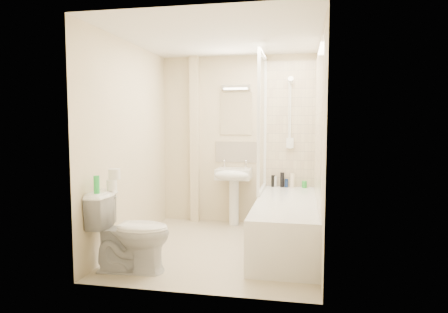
# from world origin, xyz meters

# --- Properties ---
(floor) EXTENTS (2.50, 2.50, 0.00)m
(floor) POSITION_xyz_m (0.00, 0.00, 0.00)
(floor) COLOR beige
(floor) RESTS_ON ground
(wall_back) EXTENTS (2.20, 0.02, 2.40)m
(wall_back) POSITION_xyz_m (0.00, 1.25, 1.20)
(wall_back) COLOR beige
(wall_back) RESTS_ON ground
(wall_left) EXTENTS (0.02, 2.50, 2.40)m
(wall_left) POSITION_xyz_m (-1.10, 0.00, 1.20)
(wall_left) COLOR beige
(wall_left) RESTS_ON ground
(wall_right) EXTENTS (0.02, 2.50, 2.40)m
(wall_right) POSITION_xyz_m (1.10, 0.00, 1.20)
(wall_right) COLOR beige
(wall_right) RESTS_ON ground
(ceiling) EXTENTS (2.20, 2.50, 0.02)m
(ceiling) POSITION_xyz_m (0.00, 0.00, 2.40)
(ceiling) COLOR white
(ceiling) RESTS_ON wall_back
(tile_back) EXTENTS (0.70, 0.01, 1.75)m
(tile_back) POSITION_xyz_m (0.75, 1.24, 1.42)
(tile_back) COLOR beige
(tile_back) RESTS_ON wall_back
(tile_right) EXTENTS (0.01, 2.10, 1.75)m
(tile_right) POSITION_xyz_m (1.09, 0.20, 1.42)
(tile_right) COLOR beige
(tile_right) RESTS_ON wall_right
(pipe_boxing) EXTENTS (0.12, 0.12, 2.40)m
(pipe_boxing) POSITION_xyz_m (-0.62, 1.19, 1.20)
(pipe_boxing) COLOR beige
(pipe_boxing) RESTS_ON ground
(splashback) EXTENTS (0.60, 0.02, 0.30)m
(splashback) POSITION_xyz_m (-0.02, 1.24, 1.03)
(splashback) COLOR beige
(splashback) RESTS_ON wall_back
(mirror) EXTENTS (0.46, 0.01, 0.60)m
(mirror) POSITION_xyz_m (-0.02, 1.24, 1.58)
(mirror) COLOR white
(mirror) RESTS_ON wall_back
(strip_light) EXTENTS (0.42, 0.07, 0.07)m
(strip_light) POSITION_xyz_m (-0.02, 1.22, 1.95)
(strip_light) COLOR silver
(strip_light) RESTS_ON wall_back
(bathtub) EXTENTS (0.70, 2.10, 0.55)m
(bathtub) POSITION_xyz_m (0.75, 0.20, 0.29)
(bathtub) COLOR white
(bathtub) RESTS_ON ground
(shower_screen) EXTENTS (0.04, 0.92, 1.80)m
(shower_screen) POSITION_xyz_m (0.40, 0.80, 1.45)
(shower_screen) COLOR white
(shower_screen) RESTS_ON bathtub
(shower_fixture) EXTENTS (0.10, 0.16, 0.99)m
(shower_fixture) POSITION_xyz_m (0.75, 1.19, 1.55)
(shower_fixture) COLOR white
(shower_fixture) RESTS_ON wall_back
(pedestal_sink) EXTENTS (0.48, 0.45, 0.92)m
(pedestal_sink) POSITION_xyz_m (-0.02, 1.01, 0.65)
(pedestal_sink) COLOR white
(pedestal_sink) RESTS_ON ground
(bottle_black_a) EXTENTS (0.05, 0.05, 0.16)m
(bottle_black_a) POSITION_xyz_m (0.52, 1.16, 0.63)
(bottle_black_a) COLOR black
(bottle_black_a) RESTS_ON bathtub
(bottle_white_a) EXTENTS (0.05, 0.05, 0.15)m
(bottle_white_a) POSITION_xyz_m (0.56, 1.16, 0.62)
(bottle_white_a) COLOR silver
(bottle_white_a) RESTS_ON bathtub
(bottle_black_b) EXTENTS (0.06, 0.06, 0.21)m
(bottle_black_b) POSITION_xyz_m (0.65, 1.16, 0.65)
(bottle_black_b) COLOR black
(bottle_black_b) RESTS_ON bathtub
(bottle_blue) EXTENTS (0.05, 0.05, 0.12)m
(bottle_blue) POSITION_xyz_m (0.71, 1.16, 0.61)
(bottle_blue) COLOR navy
(bottle_blue) RESTS_ON bathtub
(bottle_cream) EXTENTS (0.06, 0.06, 0.19)m
(bottle_cream) POSITION_xyz_m (0.79, 1.16, 0.65)
(bottle_cream) COLOR #F8E4C0
(bottle_cream) RESTS_ON bathtub
(bottle_green) EXTENTS (0.07, 0.07, 0.09)m
(bottle_green) POSITION_xyz_m (0.96, 1.16, 0.60)
(bottle_green) COLOR green
(bottle_green) RESTS_ON bathtub
(toilet) EXTENTS (0.55, 0.83, 0.78)m
(toilet) POSITION_xyz_m (-0.72, -0.85, 0.39)
(toilet) COLOR white
(toilet) RESTS_ON ground
(toilet_roll_lower) EXTENTS (0.10, 0.10, 0.11)m
(toilet_roll_lower) POSITION_xyz_m (-0.94, -0.79, 0.84)
(toilet_roll_lower) COLOR white
(toilet_roll_lower) RESTS_ON toilet
(toilet_roll_upper) EXTENTS (0.12, 0.12, 0.10)m
(toilet_roll_upper) POSITION_xyz_m (-0.93, -0.75, 0.94)
(toilet_roll_upper) COLOR white
(toilet_roll_upper) RESTS_ON toilet_roll_lower
(green_bottle) EXTENTS (0.06, 0.06, 0.17)m
(green_bottle) POSITION_xyz_m (-1.00, -0.98, 0.87)
(green_bottle) COLOR green
(green_bottle) RESTS_ON toilet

